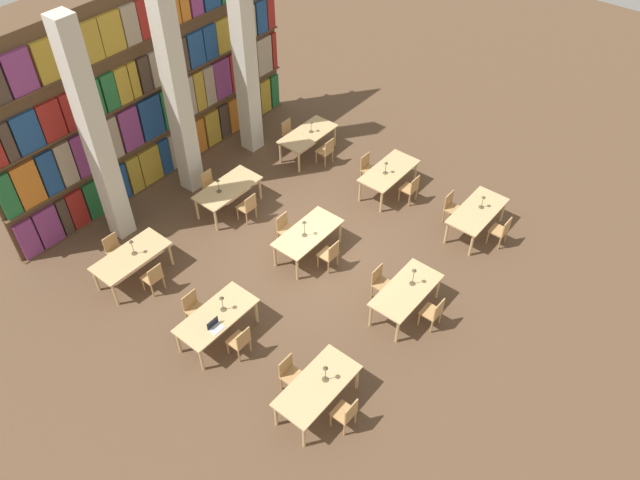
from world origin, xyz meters
TOP-DOWN VIEW (x-y plane):
  - ground_plane at (0.00, 0.00)m, footprint 40.00×40.00m
  - bookshelf_bank at (0.00, 5.53)m, footprint 9.74×0.35m
  - pillar_left at (-2.50, 4.47)m, footprint 0.50×0.50m
  - pillar_center at (0.00, 4.47)m, footprint 0.50×0.50m
  - pillar_right at (2.50, 4.47)m, footprint 0.50×0.50m
  - reading_table_0 at (-3.31, -2.92)m, footprint 1.86×0.89m
  - chair_0 at (-3.31, -3.64)m, footprint 0.42×0.40m
  - chair_1 at (-3.31, -2.19)m, footprint 0.42×0.40m
  - desk_lamp_0 at (-3.11, -2.96)m, footprint 0.14×0.14m
  - reading_table_1 at (-0.07, -2.89)m, footprint 1.86×0.89m
  - chair_2 at (-0.03, -3.62)m, footprint 0.42×0.40m
  - chair_3 at (-0.03, -2.16)m, footprint 0.42×0.40m
  - desk_lamp_1 at (0.16, -2.89)m, footprint 0.14×0.14m
  - reading_table_2 at (3.39, -2.81)m, footprint 1.86×0.89m
  - chair_4 at (3.39, -3.54)m, footprint 0.42×0.40m
  - chair_5 at (3.39, -2.08)m, footprint 0.42×0.40m
  - desk_lamp_2 at (3.55, -2.82)m, footprint 0.14×0.14m
  - reading_table_3 at (-3.33, -0.07)m, footprint 1.86×0.89m
  - chair_6 at (-3.36, -0.80)m, footprint 0.42×0.40m
  - chair_7 at (-3.36, 0.66)m, footprint 0.42×0.40m
  - desk_lamp_3 at (-3.12, -0.08)m, footprint 0.14×0.14m
  - laptop at (-3.59, -0.32)m, footprint 0.32×0.22m
  - reading_table_4 at (-0.03, 0.07)m, footprint 1.86×0.89m
  - chair_8 at (-0.07, -0.65)m, footprint 0.42×0.40m
  - chair_9 at (-0.07, 0.80)m, footprint 0.42×0.40m
  - desk_lamp_4 at (-0.18, 0.07)m, footprint 0.14×0.14m
  - reading_table_5 at (3.34, -0.06)m, footprint 1.86×0.89m
  - chair_10 at (3.36, -0.79)m, footprint 0.42×0.40m
  - chair_11 at (3.36, 0.67)m, footprint 0.42×0.40m
  - desk_lamp_5 at (3.16, -0.05)m, footprint 0.14×0.14m
  - reading_table_6 at (-3.35, 2.86)m, footprint 1.86×0.89m
  - chair_12 at (-3.33, 2.13)m, footprint 0.42×0.40m
  - chair_13 at (-3.33, 3.59)m, footprint 0.42×0.40m
  - desk_lamp_6 at (-3.25, 2.83)m, footprint 0.14×0.14m
  - reading_table_7 at (-0.05, 2.90)m, footprint 1.86×0.89m
  - chair_14 at (-0.05, 2.17)m, footprint 0.42×0.40m
  - chair_15 at (-0.05, 3.63)m, footprint 0.42×0.40m
  - desk_lamp_7 at (-0.32, 2.94)m, footprint 0.14×0.14m
  - reading_table_8 at (3.28, 2.86)m, footprint 1.86×0.89m
  - chair_16 at (3.26, 2.13)m, footprint 0.42×0.40m
  - chair_17 at (3.26, 3.59)m, footprint 0.42×0.40m
  - desk_lamp_8 at (3.40, 2.83)m, footprint 0.14×0.14m

SIDE VIEW (x-z plane):
  - ground_plane at x=0.00m, z-range 0.00..0.00m
  - chair_0 at x=-3.31m, z-range 0.03..0.90m
  - chair_1 at x=-3.31m, z-range 0.03..0.90m
  - chair_2 at x=-0.03m, z-range 0.03..0.90m
  - chair_3 at x=-0.03m, z-range 0.03..0.90m
  - chair_4 at x=3.39m, z-range 0.03..0.90m
  - chair_5 at x=3.39m, z-range 0.03..0.90m
  - chair_6 at x=-3.36m, z-range 0.03..0.90m
  - chair_7 at x=-3.36m, z-range 0.03..0.90m
  - chair_8 at x=-0.07m, z-range 0.03..0.90m
  - chair_9 at x=-0.07m, z-range 0.03..0.90m
  - chair_10 at x=3.36m, z-range 0.03..0.90m
  - chair_11 at x=3.36m, z-range 0.03..0.90m
  - chair_12 at x=-3.33m, z-range 0.03..0.90m
  - chair_13 at x=-3.33m, z-range 0.03..0.90m
  - chair_14 at x=-0.05m, z-range 0.03..0.90m
  - chair_15 at x=-0.05m, z-range 0.03..0.90m
  - chair_16 at x=3.26m, z-range 0.03..0.90m
  - chair_17 at x=3.26m, z-range 0.03..0.90m
  - reading_table_0 at x=-3.31m, z-range 0.29..1.05m
  - reading_table_1 at x=-0.07m, z-range 0.29..1.05m
  - reading_table_2 at x=3.39m, z-range 0.29..1.05m
  - reading_table_3 at x=-3.33m, z-range 0.29..1.05m
  - reading_table_4 at x=-0.03m, z-range 0.29..1.05m
  - reading_table_5 at x=3.34m, z-range 0.29..1.05m
  - reading_table_6 at x=-3.35m, z-range 0.29..1.05m
  - reading_table_7 at x=-0.05m, z-range 0.29..1.05m
  - reading_table_8 at x=3.28m, z-range 0.29..1.05m
  - laptop at x=-3.59m, z-range 0.69..0.90m
  - desk_lamp_8 at x=3.40m, z-range 0.82..1.21m
  - desk_lamp_2 at x=3.55m, z-range 0.82..1.22m
  - desk_lamp_5 at x=3.16m, z-range 0.82..1.22m
  - desk_lamp_7 at x=-0.32m, z-range 0.83..1.26m
  - desk_lamp_3 at x=-3.12m, z-range 0.83..1.28m
  - desk_lamp_6 at x=-3.25m, z-range 0.83..1.29m
  - desk_lamp_0 at x=-3.11m, z-range 0.83..1.29m
  - desk_lamp_4 at x=-0.18m, z-range 0.84..1.34m
  - desk_lamp_1 at x=0.16m, z-range 0.84..1.35m
  - bookshelf_bank at x=0.00m, z-range -0.17..5.33m
  - pillar_left at x=-2.50m, z-range 0.00..6.00m
  - pillar_center at x=0.00m, z-range 0.00..6.00m
  - pillar_right at x=2.50m, z-range 0.00..6.00m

